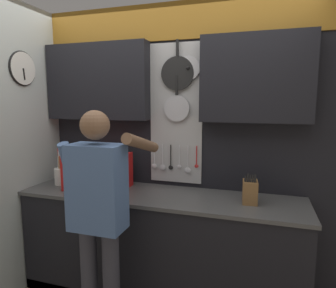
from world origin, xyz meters
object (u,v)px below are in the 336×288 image
at_px(utensil_crock, 61,175).
at_px(knife_block, 250,192).
at_px(microwave, 98,171).
at_px(person, 99,205).

bearing_deg(utensil_crock, knife_block, -0.04).
relative_size(microwave, person, 0.32).
bearing_deg(knife_block, person, -151.32).
xyz_separation_m(knife_block, utensil_crock, (-1.73, 0.00, -0.00)).
bearing_deg(microwave, person, -59.29).
height_order(utensil_crock, person, person).
distance_m(knife_block, person, 1.14).
xyz_separation_m(microwave, knife_block, (1.33, 0.00, -0.07)).
bearing_deg(person, utensil_crock, 142.96).
bearing_deg(person, microwave, 120.71).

